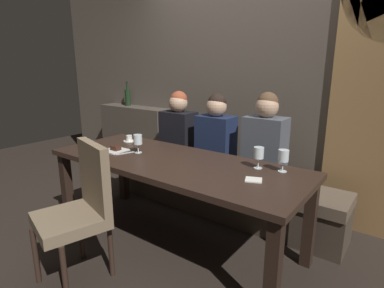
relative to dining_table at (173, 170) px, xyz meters
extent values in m
plane|color=black|center=(0.00, 0.00, -0.65)|extent=(9.00, 9.00, 0.00)
cube|color=brown|center=(0.00, 1.22, 0.85)|extent=(6.00, 0.12, 3.00)
cube|color=#494138|center=(-1.55, 1.04, -0.18)|extent=(1.10, 0.28, 0.95)
cube|color=black|center=(-1.03, -0.35, -0.30)|extent=(0.08, 0.08, 0.69)
cube|color=black|center=(1.03, -0.35, -0.30)|extent=(0.08, 0.08, 0.69)
cube|color=black|center=(-1.03, 0.35, -0.30)|extent=(0.08, 0.08, 0.69)
cube|color=black|center=(1.03, 0.35, -0.30)|extent=(0.08, 0.08, 0.69)
cube|color=#302119|center=(0.00, 0.00, 0.07)|extent=(2.20, 0.84, 0.04)
cube|color=#40352A|center=(0.00, 0.70, -0.48)|extent=(2.50, 0.40, 0.35)
cube|color=brown|center=(0.00, 0.70, -0.25)|extent=(2.50, 0.44, 0.10)
cylinder|color=#302119|center=(-0.43, -0.98, -0.44)|extent=(0.04, 0.04, 0.42)
cylinder|color=#302119|center=(-0.07, -0.98, -0.44)|extent=(0.04, 0.04, 0.42)
cylinder|color=#302119|center=(-0.43, -0.62, -0.44)|extent=(0.04, 0.04, 0.42)
cylinder|color=#302119|center=(-0.07, -0.62, -0.44)|extent=(0.04, 0.04, 0.42)
cube|color=#7F6B51|center=(-0.25, -0.80, -0.19)|extent=(0.54, 0.54, 0.08)
cube|color=#7F6B51|center=(-0.20, -0.62, 0.09)|extent=(0.44, 0.18, 0.48)
cube|color=black|center=(-0.50, 0.69, 0.08)|extent=(0.36, 0.24, 0.56)
sphere|color=tan|center=(-0.50, 0.69, 0.45)|extent=(0.20, 0.20, 0.20)
sphere|color=brown|center=(-0.50, 0.70, 0.49)|extent=(0.18, 0.18, 0.18)
cube|color=#192342|center=(-0.02, 0.69, 0.08)|extent=(0.36, 0.24, 0.56)
sphere|color=tan|center=(-0.02, 0.69, 0.45)|extent=(0.20, 0.20, 0.20)
sphere|color=black|center=(-0.02, 0.70, 0.49)|extent=(0.18, 0.18, 0.18)
cube|color=#4C515B|center=(0.50, 0.69, 0.10)|extent=(0.36, 0.24, 0.60)
sphere|color=tan|center=(0.50, 0.69, 0.49)|extent=(0.20, 0.20, 0.20)
sphere|color=brown|center=(0.50, 0.70, 0.53)|extent=(0.18, 0.18, 0.18)
cylinder|color=black|center=(-1.69, 1.06, 0.41)|extent=(0.08, 0.08, 0.22)
cylinder|color=black|center=(-1.69, 1.06, 0.56)|extent=(0.03, 0.03, 0.09)
cylinder|color=black|center=(-1.69, 1.06, 0.62)|extent=(0.03, 0.03, 0.02)
cylinder|color=silver|center=(0.83, 0.26, 0.09)|extent=(0.06, 0.06, 0.00)
cylinder|color=silver|center=(0.83, 0.26, 0.13)|extent=(0.01, 0.01, 0.07)
cylinder|color=silver|center=(0.83, 0.26, 0.21)|extent=(0.08, 0.08, 0.08)
cylinder|color=silver|center=(-0.38, -0.02, 0.09)|extent=(0.06, 0.06, 0.00)
cylinder|color=silver|center=(-0.38, -0.02, 0.13)|extent=(0.01, 0.01, 0.07)
cylinder|color=silver|center=(-0.38, -0.02, 0.21)|extent=(0.08, 0.08, 0.08)
cylinder|color=silver|center=(0.65, 0.22, 0.09)|extent=(0.06, 0.06, 0.00)
cylinder|color=silver|center=(0.65, 0.22, 0.13)|extent=(0.01, 0.01, 0.07)
cylinder|color=silver|center=(0.65, 0.22, 0.21)|extent=(0.08, 0.08, 0.08)
cylinder|color=white|center=(-0.76, 0.22, 0.09)|extent=(0.12, 0.12, 0.01)
cylinder|color=white|center=(-0.76, 0.22, 0.12)|extent=(0.06, 0.06, 0.06)
cylinder|color=brown|center=(-0.76, 0.22, 0.15)|extent=(0.05, 0.05, 0.01)
cube|color=white|center=(-0.60, -0.10, 0.09)|extent=(0.19, 0.19, 0.01)
cube|color=#381E14|center=(-0.59, -0.10, 0.12)|extent=(0.08, 0.06, 0.04)
cube|color=silver|center=(-0.46, -0.10, 0.09)|extent=(0.07, 0.17, 0.01)
cube|color=silver|center=(0.74, -0.03, 0.09)|extent=(0.14, 0.13, 0.01)
camera|label=1|loc=(1.56, -1.84, 0.84)|focal=28.79mm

